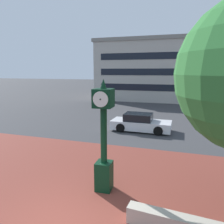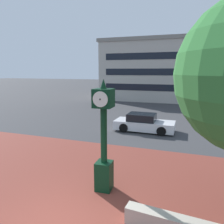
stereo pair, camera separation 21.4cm
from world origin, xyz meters
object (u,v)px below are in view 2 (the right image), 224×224
object	(u,v)px
flagpole_primary	(209,70)
civic_building	(183,70)
street_clock	(104,140)
car_street_mid	(144,123)

from	to	relation	value
flagpole_primary	civic_building	size ratio (longest dim) A/B	0.33
street_clock	civic_building	distance (m)	30.26
street_clock	flagpole_primary	xyz separation A→B (m)	(4.38, 15.47, 2.47)
flagpole_primary	civic_building	distance (m)	14.87
street_clock	flagpole_primary	bearing A→B (deg)	71.50
street_clock	civic_building	xyz separation A→B (m)	(1.73, 30.10, 2.55)
car_street_mid	civic_building	size ratio (longest dim) A/B	0.18
car_street_mid	flagpole_primary	world-z (taller)	flagpole_primary
flagpole_primary	civic_building	world-z (taller)	civic_building
flagpole_primary	car_street_mid	bearing A→B (deg)	-123.28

